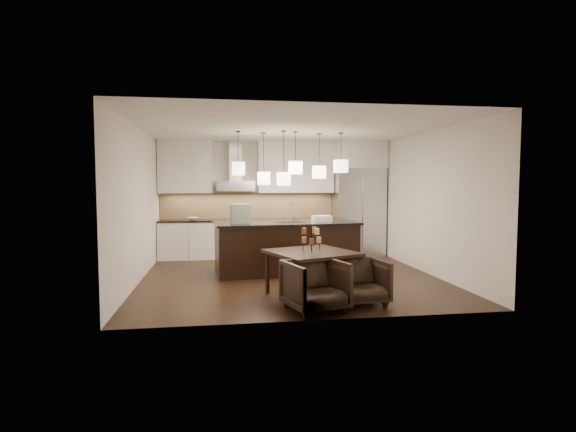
{
  "coord_description": "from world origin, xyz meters",
  "views": [
    {
      "loc": [
        -1.3,
        -8.35,
        1.78
      ],
      "look_at": [
        0.0,
        0.2,
        1.15
      ],
      "focal_mm": 28.0,
      "sensor_mm": 36.0,
      "label": 1
    }
  ],
  "objects": [
    {
      "name": "pendant_e",
      "position": [
        1.13,
        0.52,
        2.13
      ],
      "size": [
        0.24,
        0.24,
        0.26
      ],
      "primitive_type": "cube",
      "color": "white",
      "rests_on": "ceiling"
    },
    {
      "name": "dining_table",
      "position": [
        0.11,
        -1.51,
        0.36
      ],
      "size": [
        1.53,
        1.53,
        0.72
      ],
      "primitive_type": null,
      "rotation": [
        0.0,
        0.0,
        0.35
      ],
      "color": "black",
      "rests_on": "floor"
    },
    {
      "name": "refrigerator",
      "position": [
        2.1,
        2.38,
        1.07
      ],
      "size": [
        1.2,
        0.72,
        2.15
      ],
      "primitive_type": "cube",
      "color": "#B7B7BA",
      "rests_on": "floor"
    },
    {
      "name": "pendant_c",
      "position": [
        0.19,
        0.44,
        2.09
      ],
      "size": [
        0.24,
        0.24,
        0.26
      ],
      "primitive_type": "cube",
      "color": "white",
      "rests_on": "ceiling"
    },
    {
      "name": "floor",
      "position": [
        0.0,
        0.0,
        -0.01
      ],
      "size": [
        5.5,
        5.5,
        0.02
      ],
      "primitive_type": "cube",
      "color": "black",
      "rests_on": "ground"
    },
    {
      "name": "wall_right",
      "position": [
        2.76,
        0.0,
        1.4
      ],
      "size": [
        0.02,
        5.5,
        2.8
      ],
      "primitive_type": "cube",
      "color": "silver",
      "rests_on": "ground"
    },
    {
      "name": "ceiling",
      "position": [
        0.0,
        0.0,
        2.81
      ],
      "size": [
        5.5,
        5.5,
        0.02
      ],
      "primitive_type": "cube",
      "color": "white",
      "rests_on": "wall_back"
    },
    {
      "name": "upper_cab_left",
      "position": [
        -2.1,
        2.57,
        2.17
      ],
      "size": [
        1.25,
        0.35,
        1.25
      ],
      "primitive_type": "cube",
      "color": "silver",
      "rests_on": "wall_back"
    },
    {
      "name": "tote_bag",
      "position": [
        -0.91,
        0.3,
        1.2
      ],
      "size": [
        0.39,
        0.23,
        0.37
      ],
      "primitive_type": "cube",
      "rotation": [
        0.0,
        0.0,
        0.09
      ],
      "color": "#1D542D",
      "rests_on": "island_top"
    },
    {
      "name": "candelabra",
      "position": [
        0.11,
        -1.51,
        0.93
      ],
      "size": [
        0.44,
        0.44,
        0.42
      ],
      "primitive_type": null,
      "rotation": [
        0.0,
        0.0,
        0.35
      ],
      "color": "black",
      "rests_on": "dining_table"
    },
    {
      "name": "candle_a",
      "position": [
        0.24,
        -1.46,
        0.89
      ],
      "size": [
        0.09,
        0.09,
        0.1
      ],
      "primitive_type": "cylinder",
      "rotation": [
        0.0,
        0.0,
        0.35
      ],
      "color": "beige",
      "rests_on": "candelabra"
    },
    {
      "name": "island_body",
      "position": [
        -0.0,
        0.48,
        0.48
      ],
      "size": [
        2.83,
        1.33,
        0.97
      ],
      "primitive_type": "cube",
      "rotation": [
        0.0,
        0.0,
        0.09
      ],
      "color": "black",
      "rests_on": "floor"
    },
    {
      "name": "candle_f",
      "position": [
        0.17,
        -1.62,
        1.04
      ],
      "size": [
        0.09,
        0.09,
        0.1
      ],
      "primitive_type": "cylinder",
      "rotation": [
        0.0,
        0.0,
        0.35
      ],
      "color": "beige",
      "rests_on": "candelabra"
    },
    {
      "name": "faucet",
      "position": [
        0.1,
        0.6,
        1.22
      ],
      "size": [
        0.13,
        0.27,
        0.42
      ],
      "primitive_type": null,
      "rotation": [
        0.0,
        0.0,
        0.09
      ],
      "color": "silver",
      "rests_on": "island_top"
    },
    {
      "name": "candle_d",
      "position": [
        0.18,
        -1.39,
        1.04
      ],
      "size": [
        0.09,
        0.09,
        0.1
      ],
      "primitive_type": "cylinder",
      "rotation": [
        0.0,
        0.0,
        0.35
      ],
      "color": "orange",
      "rests_on": "candelabra"
    },
    {
      "name": "food_container",
      "position": [
        0.76,
        0.61,
        1.07
      ],
      "size": [
        0.39,
        0.29,
        0.11
      ],
      "primitive_type": "cube",
      "rotation": [
        0.0,
        0.0,
        0.09
      ],
      "color": "silver",
      "rests_on": "island_top"
    },
    {
      "name": "pendant_f",
      "position": [
        -0.06,
        0.33,
        1.87
      ],
      "size": [
        0.24,
        0.24,
        0.26
      ],
      "primitive_type": "cube",
      "color": "white",
      "rests_on": "ceiling"
    },
    {
      "name": "wall_left",
      "position": [
        -2.76,
        0.0,
        1.4
      ],
      "size": [
        0.02,
        5.5,
        2.8
      ],
      "primitive_type": "cube",
      "color": "silver",
      "rests_on": "ground"
    },
    {
      "name": "candle_e",
      "position": [
        -0.01,
        -1.54,
        1.04
      ],
      "size": [
        0.09,
        0.09,
        0.1
      ],
      "primitive_type": "cylinder",
      "rotation": [
        0.0,
        0.0,
        0.35
      ],
      "color": "brown",
      "rests_on": "candelabra"
    },
    {
      "name": "fruit_bowl",
      "position": [
        -1.93,
        2.38,
        0.95
      ],
      "size": [
        0.33,
        0.33,
        0.06
      ],
      "primitive_type": "imported",
      "rotation": [
        0.0,
        0.0,
        0.32
      ],
      "color": "silver",
      "rests_on": "countertop"
    },
    {
      "name": "upper_cab_right",
      "position": [
        0.55,
        2.57,
        2.17
      ],
      "size": [
        1.85,
        0.35,
        1.25
      ],
      "primitive_type": "cube",
      "color": "silver",
      "rests_on": "wall_back"
    },
    {
      "name": "hood_canopy",
      "position": [
        -0.93,
        2.48,
        1.72
      ],
      "size": [
        0.9,
        0.52,
        0.24
      ],
      "primitive_type": "cube",
      "color": "#B7B7BA",
      "rests_on": "wall_back"
    },
    {
      "name": "wall_back",
      "position": [
        0.0,
        2.76,
        1.4
      ],
      "size": [
        5.5,
        0.02,
        2.8
      ],
      "primitive_type": "cube",
      "color": "silver",
      "rests_on": "ground"
    },
    {
      "name": "lower_cabinets",
      "position": [
        -0.62,
        2.43,
        0.44
      ],
      "size": [
        4.21,
        0.62,
        0.88
      ],
      "primitive_type": "cube",
      "color": "silver",
      "rests_on": "floor"
    },
    {
      "name": "pendant_d",
      "position": [
        0.73,
        0.73,
        2.01
      ],
      "size": [
        0.24,
        0.24,
        0.26
      ],
      "primitive_type": "cube",
      "color": "white",
      "rests_on": "ceiling"
    },
    {
      "name": "pendant_a",
      "position": [
        -0.93,
        0.54,
        2.07
      ],
      "size": [
        0.24,
        0.24,
        0.26
      ],
      "primitive_type": "cube",
      "color": "white",
      "rests_on": "ceiling"
    },
    {
      "name": "armchair_right",
      "position": [
        0.75,
        -2.04,
        0.33
      ],
      "size": [
        0.79,
        0.8,
        0.66
      ],
      "primitive_type": "imported",
      "rotation": [
        0.0,
        0.0,
        0.12
      ],
      "color": "black",
      "rests_on": "floor"
    },
    {
      "name": "pendant_b",
      "position": [
        -0.42,
        0.73,
        1.88
      ],
      "size": [
        0.24,
        0.24,
        0.26
      ],
      "primitive_type": "cube",
      "color": "white",
      "rests_on": "ceiling"
    },
    {
      "name": "armchair_left",
      "position": [
        0.0,
        -2.32,
        0.36
      ],
      "size": [
        0.96,
        0.98,
        0.72
      ],
      "primitive_type": "imported",
      "rotation": [
        0.0,
        0.0,
        0.29
      ],
      "color": "black",
      "rests_on": "floor"
    },
    {
      "name": "wall_front",
      "position": [
        0.0,
        -2.76,
        1.4
      ],
      "size": [
        5.5,
        0.02,
        2.8
      ],
      "primitive_type": "cube",
      "color": "silver",
      "rests_on": "ground"
    },
    {
      "name": "candle_c",
      "position": [
        0.09,
        -1.64,
        0.89
      ],
      "size": [
        0.09,
        0.09,
        0.1
      ],
      "primitive_type": "cylinder",
      "rotation": [
        0.0,
        0.0,
        0.35
      ],
      "color": "brown",
      "rests_on": "candelabra"
    },
    {
      "name": "hood_chimney",
      "position": [
        -0.93,
        2.59,
        2.32
      ],
      "size": [
        0.3,
        0.28,
        0.96
      ],
      "primitive_type": "cube",
      "color": "#B7B7BA",
      "rests_on": "hood_canopy"
    },
    {
      "name": "countertop",
      "position": [
        -0.62,
        2.43,
        0.9
      ],
      "size": [
        4.21,
        0.66,
        0.04
      ],
      "primitive_type": "cube",
      "color": "black",
      "rests_on": "lower_cabinets"
    },
    {
      "name": "island_top",
      "position": [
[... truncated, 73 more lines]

